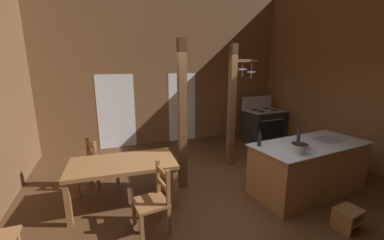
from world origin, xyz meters
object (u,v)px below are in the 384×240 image
ladderback_chair_by_post (100,163)px  stockpot_on_counter (299,148)px  step_stool (348,217)px  bottle_short_on_counter (259,140)px  ladderback_chair_near_window (154,200)px  bottle_tall_on_counter (299,136)px  dining_table (123,167)px  kitchen_island (308,167)px  mixing_bowl_on_counter (304,146)px  stove_range (263,124)px

ladderback_chair_by_post → stockpot_on_counter: 3.58m
step_stool → bottle_short_on_counter: bearing=118.4°
stockpot_on_counter → step_stool: bearing=-68.2°
ladderback_chair_near_window → bottle_short_on_counter: bottle_short_on_counter is taller
ladderback_chair_near_window → bottle_tall_on_counter: size_ratio=2.99×
step_stool → dining_table: (-2.90, 1.82, 0.47)m
kitchen_island → stockpot_on_counter: stockpot_on_counter is taller
step_stool → ladderback_chair_near_window: (-2.57, 0.97, 0.27)m
kitchen_island → step_stool: size_ratio=5.66×
kitchen_island → mixing_bowl_on_counter: size_ratio=11.80×
ladderback_chair_by_post → ladderback_chair_near_window: bearing=-67.2°
step_stool → dining_table: 3.46m
ladderback_chair_by_post → mixing_bowl_on_counter: size_ratio=5.00×
stockpot_on_counter → ladderback_chair_near_window: bearing=174.0°
ladderback_chair_near_window → ladderback_chair_by_post: same height
stockpot_on_counter → ladderback_chair_by_post: bearing=147.5°
stockpot_on_counter → bottle_tall_on_counter: size_ratio=0.98×
step_stool → mixing_bowl_on_counter: (-0.04, 0.86, 0.78)m
kitchen_island → dining_table: (-3.19, 0.80, 0.19)m
mixing_bowl_on_counter → bottle_tall_on_counter: bearing=66.4°
step_stool → ladderback_chair_by_post: (-3.27, 2.63, 0.27)m
ladderback_chair_near_window → mixing_bowl_on_counter: 2.59m
mixing_bowl_on_counter → bottle_tall_on_counter: size_ratio=0.60×
ladderback_chair_near_window → bottle_short_on_counter: size_ratio=3.48×
step_stool → bottle_short_on_counter: (-0.67, 1.23, 0.86)m
dining_table → bottle_short_on_counter: bearing=-14.7°
kitchen_island → bottle_short_on_counter: bottle_short_on_counter is taller
ladderback_chair_near_window → ladderback_chair_by_post: bearing=112.8°
bottle_tall_on_counter → bottle_short_on_counter: bearing=170.1°
stockpot_on_counter → bottle_short_on_counter: (-0.38, 0.51, 0.03)m
ladderback_chair_near_window → bottle_short_on_counter: 2.01m
kitchen_island → stove_range: size_ratio=1.70×
stove_range → step_stool: stove_range is taller
kitchen_island → ladderback_chair_by_post: 3.90m
step_stool → bottle_short_on_counter: bottle_short_on_counter is taller
stockpot_on_counter → bottle_short_on_counter: bottle_short_on_counter is taller
dining_table → bottle_tall_on_counter: 3.08m
kitchen_island → dining_table: kitchen_island is taller
dining_table → stove_range: bearing=25.9°
ladderback_chair_by_post → kitchen_island: bearing=-24.4°
bottle_tall_on_counter → step_stool: bearing=-93.6°
dining_table → mixing_bowl_on_counter: 3.04m
ladderback_chair_by_post → mixing_bowl_on_counter: (3.24, -1.76, 0.51)m
ladderback_chair_near_window → ladderback_chair_by_post: (-0.70, 1.66, 0.00)m
kitchen_island → dining_table: bearing=165.9°
step_stool → ladderback_chair_by_post: 4.20m
stove_range → bottle_tall_on_counter: (-1.46, -2.86, 0.57)m
mixing_bowl_on_counter → dining_table: bearing=161.6°
dining_table → bottle_tall_on_counter: size_ratio=5.52×
step_stool → ladderback_chair_near_window: size_ratio=0.42×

